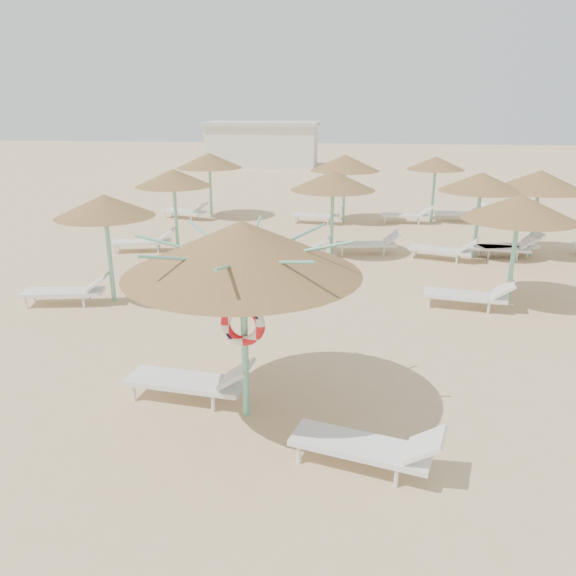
# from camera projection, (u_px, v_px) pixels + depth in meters

# --- Properties ---
(ground) EXTENTS (120.00, 120.00, 0.00)m
(ground) POSITION_uv_depth(u_px,v_px,m) (280.00, 405.00, 9.14)
(ground) COLOR tan
(ground) RESTS_ON ground
(main_palapa) EXTENTS (3.47, 3.47, 3.11)m
(main_palapa) POSITION_uv_depth(u_px,v_px,m) (242.00, 248.00, 8.02)
(main_palapa) COLOR #70C3A7
(main_palapa) RESTS_ON ground
(lounger_main_a) EXTENTS (2.17, 0.89, 0.76)m
(lounger_main_a) POSITION_uv_depth(u_px,v_px,m) (194.00, 381.00, 9.18)
(lounger_main_a) COLOR silver
(lounger_main_a) RESTS_ON ground
(lounger_main_b) EXTENTS (2.11, 1.10, 0.73)m
(lounger_main_b) POSITION_uv_depth(u_px,v_px,m) (370.00, 446.00, 7.46)
(lounger_main_b) COLOR silver
(lounger_main_b) RESTS_ON ground
(palapa_field) EXTENTS (18.79, 13.54, 2.71)m
(palapa_field) POSITION_uv_depth(u_px,v_px,m) (403.00, 183.00, 17.50)
(palapa_field) COLOR #70C3A7
(palapa_field) RESTS_ON ground
(service_hut) EXTENTS (8.40, 4.40, 3.25)m
(service_hut) POSITION_uv_depth(u_px,v_px,m) (263.00, 144.00, 42.26)
(service_hut) COLOR silver
(service_hut) RESTS_ON ground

